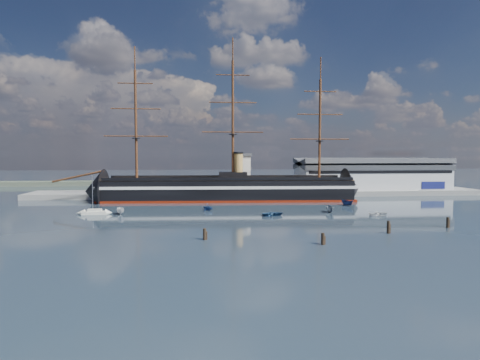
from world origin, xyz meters
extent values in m
plane|color=#1F3645|center=(0.00, 40.00, 0.00)|extent=(600.00, 600.00, 0.00)
cube|color=slate|center=(10.00, 76.00, 0.00)|extent=(180.00, 18.00, 2.00)
cube|color=#B7BABC|center=(58.00, 80.00, 7.00)|extent=(62.00, 20.00, 10.00)
cube|color=#3F4247|center=(58.00, 80.00, 12.60)|extent=(63.00, 21.00, 2.00)
cube|color=silver|center=(3.00, 73.00, 9.00)|extent=(4.00, 4.00, 14.00)
cube|color=#3F4247|center=(3.00, 73.00, 16.50)|extent=(5.00, 5.00, 1.00)
cube|color=black|center=(-4.87, 60.00, 4.00)|extent=(88.75, 20.80, 7.00)
cube|color=silver|center=(-4.87, 60.00, 5.20)|extent=(90.76, 21.15, 1.00)
cube|color=maroon|center=(-4.87, 60.00, 0.35)|extent=(90.75, 21.11, 0.90)
cone|color=black|center=(-51.37, 60.00, 3.70)|extent=(14.84, 16.42, 15.68)
cone|color=black|center=(41.63, 60.00, 3.70)|extent=(11.84, 16.26, 15.68)
cube|color=brown|center=(-4.87, 60.00, 7.60)|extent=(88.68, 19.53, 0.40)
cube|color=black|center=(-2.87, 60.00, 9.00)|extent=(10.31, 6.54, 2.50)
cylinder|color=tan|center=(-0.87, 60.00, 12.50)|extent=(3.20, 3.20, 9.00)
cylinder|color=#381E0F|center=(-56.87, 60.00, 9.00)|extent=(17.76, 1.67, 4.43)
cylinder|color=#381E0F|center=(-36.87, 60.00, 26.80)|extent=(0.90, 0.90, 38.00)
cylinder|color=#381E0F|center=(-2.87, 60.00, 28.80)|extent=(0.90, 0.90, 42.00)
cylinder|color=#381E0F|center=(29.13, 60.00, 25.80)|extent=(0.90, 0.90, 36.00)
cube|color=silver|center=(-43.98, 30.06, 0.46)|extent=(6.92, 2.11, 0.92)
cube|color=silver|center=(-43.98, 30.06, 1.20)|extent=(3.70, 1.52, 0.74)
cylinder|color=#B2B2B7|center=(-44.44, 30.06, 5.98)|extent=(0.15, 0.15, 10.12)
imported|color=silver|center=(-36.82, 29.48, 0.00)|extent=(6.24, 3.52, 2.36)
imported|color=navy|center=(4.78, 22.53, 0.00)|extent=(2.07, 3.86, 1.71)
imported|color=slate|center=(22.32, 27.09, 0.00)|extent=(5.97, 2.52, 2.34)
imported|color=navy|center=(-12.58, 34.96, 0.00)|extent=(6.38, 6.21, 2.28)
imported|color=white|center=(33.67, 20.13, 0.00)|extent=(1.47, 3.31, 1.51)
imported|color=navy|center=(32.81, 41.06, 0.00)|extent=(6.23, 4.01, 2.34)
cylinder|color=black|center=(-14.15, -5.86, 0.00)|extent=(0.64, 0.64, 2.93)
cylinder|color=black|center=(7.62, -12.41, 0.00)|extent=(0.64, 0.64, 2.89)
cylinder|color=black|center=(24.66, -3.61, 0.00)|extent=(0.64, 0.64, 3.35)
cylinder|color=black|center=(41.18, 1.18, 0.00)|extent=(0.64, 0.64, 3.10)
camera|label=1|loc=(-15.26, -83.76, 16.85)|focal=30.00mm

